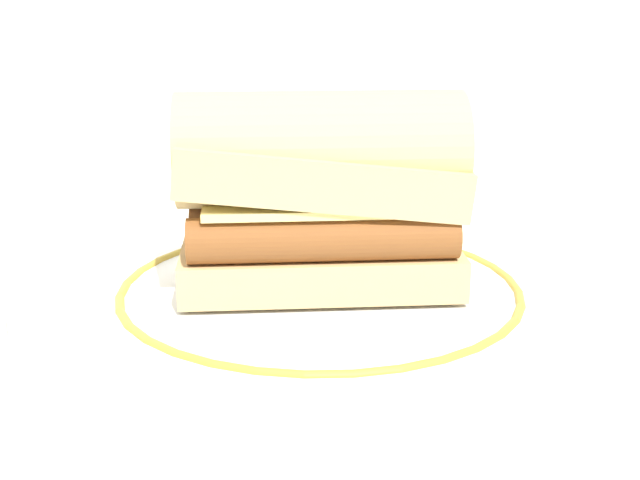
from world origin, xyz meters
The scene contains 3 objects.
ground_plane centered at (0.00, 0.00, 0.00)m, with size 1.50×1.50×0.00m, color white.
plate centered at (-0.03, 0.04, 0.01)m, with size 0.28×0.28×0.01m.
sausage_sandwich centered at (-0.03, 0.04, 0.08)m, with size 0.19×0.13×0.12m.
Camera 1 is at (-0.20, -0.45, 0.21)m, focal length 47.95 mm.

